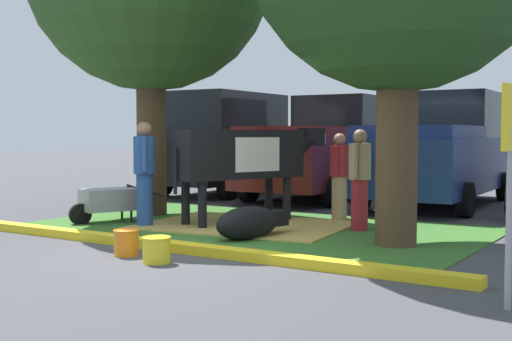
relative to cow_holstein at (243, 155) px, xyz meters
name	(u,v)px	position (x,y,z in m)	size (l,w,h in m)	color
ground_plane	(180,252)	(0.82, -2.65, -1.15)	(80.00, 80.00, 0.00)	#424247
grass_island	(255,228)	(0.47, -0.36, -1.14)	(7.08, 4.26, 0.02)	#386B28
curb_yellow	(159,245)	(0.47, -2.64, -1.09)	(8.28, 0.24, 0.12)	yellow
hay_bedding	(246,225)	(0.26, -0.30, -1.13)	(3.20, 2.40, 0.04)	tan
cow_holstein	(243,155)	(0.00, 0.00, 0.00)	(1.45, 3.04, 1.61)	black
calf_lying	(249,223)	(1.03, -1.35, -0.91)	(0.73, 1.33, 0.48)	black
person_handler	(360,177)	(2.01, 0.22, -0.31)	(0.34, 0.53, 1.57)	maroon
person_visitor_near	(339,175)	(1.22, 1.15, -0.34)	(0.36, 0.44, 1.51)	#9E7F5B
person_visitor_far	(144,171)	(-1.05, -1.25, -0.23)	(0.39, 0.41, 1.70)	#23478C
wheelbarrow	(108,200)	(-1.93, -1.19, -0.76)	(1.07, 1.57, 0.63)	gray
parking_sign	(511,151)	(4.96, -3.29, 0.21)	(0.07, 0.44, 1.92)	#99999E
bucket_orange	(126,242)	(0.44, -3.22, -0.98)	(0.32, 0.32, 0.33)	orange
bucket_yellow	(157,249)	(1.07, -3.37, -0.99)	(0.34, 0.34, 0.31)	yellow
suv_black	(229,143)	(-3.50, 4.54, 0.12)	(2.25, 4.67, 2.52)	black
pickup_truck_maroon	(326,150)	(-0.91, 4.83, -0.04)	(2.37, 5.47, 2.42)	maroon
pickup_truck_black	(439,152)	(1.84, 4.66, -0.04)	(2.37, 5.47, 2.42)	navy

